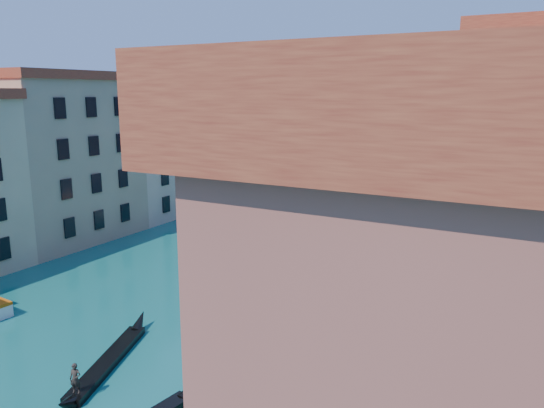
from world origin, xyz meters
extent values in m
cube|color=tan|center=(-26.00, 39.50, 9.50)|extent=(12.00, 17.00, 19.00)
cube|color=maroon|center=(-26.00, 39.50, 19.50)|extent=(12.80, 17.40, 1.00)
cube|color=#D0A689|center=(-26.00, 55.00, 8.25)|extent=(12.00, 14.00, 16.50)
cube|color=maroon|center=(-26.00, 55.00, 17.00)|extent=(12.80, 14.40, 1.00)
cube|color=beige|center=(-26.00, 71.00, 10.00)|extent=(12.00, 18.00, 20.00)
cube|color=maroon|center=(-26.00, 71.00, 20.50)|extent=(12.80, 18.40, 1.00)
cube|color=tan|center=(-26.00, 88.00, 8.75)|extent=(12.00, 16.00, 17.50)
cube|color=maroon|center=(-26.00, 88.00, 18.00)|extent=(12.80, 16.40, 1.00)
cube|color=tan|center=(-26.00, 103.50, 9.25)|extent=(12.00, 15.00, 18.50)
cube|color=maroon|center=(-26.00, 103.50, 19.00)|extent=(12.80, 15.40, 1.00)
cube|color=#CCB28B|center=(-26.00, 119.50, 9.50)|extent=(12.00, 17.00, 19.00)
cube|color=maroon|center=(-26.00, 119.50, 19.50)|extent=(12.80, 17.40, 1.00)
cube|color=gray|center=(22.00, 65.00, 0.50)|extent=(4.00, 140.00, 1.00)
cube|color=maroon|center=(22.20, 23.50, 3.00)|extent=(3.20, 15.30, 0.25)
cylinder|color=#505052|center=(20.80, 28.60, 1.50)|extent=(0.12, 0.12, 3.00)
cube|color=maroon|center=(22.20, 39.00, 3.00)|extent=(3.20, 12.60, 0.25)
cylinder|color=#505052|center=(20.80, 34.80, 1.50)|extent=(0.12, 0.12, 3.00)
cylinder|color=#505052|center=(20.80, 43.20, 1.50)|extent=(0.12, 0.12, 3.00)
cylinder|color=brown|center=(18.50, 25.00, 1.30)|extent=(0.24, 0.24, 3.20)
cylinder|color=brown|center=(19.10, 26.00, 1.30)|extent=(0.24, 0.24, 3.20)
cylinder|color=brown|center=(19.70, 27.00, 1.30)|extent=(0.24, 0.24, 3.20)
cylinder|color=brown|center=(18.50, 39.00, 1.30)|extent=(0.24, 0.24, 3.20)
cylinder|color=brown|center=(19.10, 40.00, 1.30)|extent=(0.24, 0.24, 3.20)
cylinder|color=brown|center=(19.70, 41.00, 1.30)|extent=(0.24, 0.24, 3.20)
cylinder|color=brown|center=(18.50, 57.00, 1.30)|extent=(0.24, 0.24, 3.20)
cylinder|color=brown|center=(19.10, 58.00, 1.30)|extent=(0.24, 0.24, 3.20)
cylinder|color=brown|center=(19.70, 59.00, 1.30)|extent=(0.24, 0.24, 3.20)
cube|color=white|center=(1.83, 61.22, 0.68)|extent=(10.30, 23.10, 1.35)
cube|color=silver|center=(1.83, 61.22, 2.14)|extent=(8.68, 18.59, 1.80)
cube|color=#505052|center=(1.83, 61.22, 3.21)|extent=(9.14, 19.22, 0.28)
cube|color=#DD5E0D|center=(1.83, 61.22, 1.30)|extent=(10.35, 23.11, 0.28)
cube|color=black|center=(1.95, 19.34, 0.24)|extent=(4.50, 9.55, 0.49)
cone|color=black|center=(0.07, 24.41, 0.65)|extent=(1.67, 2.38, 1.82)
cone|color=black|center=(3.84, 14.27, 0.54)|extent=(1.54, 2.03, 1.60)
imported|color=#2C241F|center=(3.38, 15.48, 1.37)|extent=(0.79, 0.66, 1.87)
cone|color=black|center=(9.04, 19.03, 0.57)|extent=(1.12, 2.01, 1.59)
cube|color=black|center=(12.69, 65.91, 0.23)|extent=(1.15, 9.31, 0.47)
cone|color=black|center=(12.69, 71.08, 0.62)|extent=(0.93, 2.08, 1.74)
cone|color=black|center=(12.68, 60.74, 0.52)|extent=(0.93, 1.72, 1.53)
cube|color=silver|center=(-7.18, 53.84, 0.44)|extent=(4.43, 8.03, 0.88)
cube|color=#1558AD|center=(-7.03, 54.37, 1.20)|extent=(2.80, 3.70, 0.77)
cube|color=white|center=(10.03, 85.12, 0.36)|extent=(4.12, 6.60, 0.72)
cube|color=#1558AD|center=(9.86, 85.54, 0.99)|extent=(2.49, 3.11, 0.63)
camera|label=1|loc=(26.85, -3.48, 17.65)|focal=35.00mm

